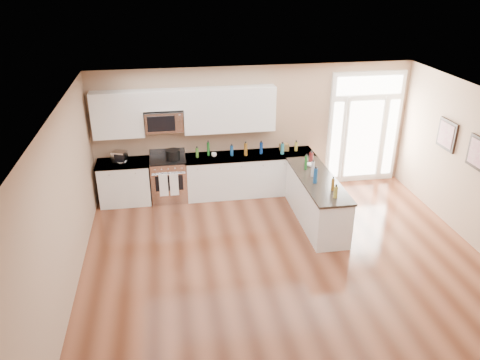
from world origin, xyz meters
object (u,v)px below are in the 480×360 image
object	(u,v)px
peninsula_cabinet	(316,201)
toaster_oven	(120,157)
stockpot	(173,154)
kitchen_range	(169,179)

from	to	relation	value
peninsula_cabinet	toaster_oven	size ratio (longest dim) A/B	8.30
peninsula_cabinet	toaster_oven	world-z (taller)	toaster_oven
peninsula_cabinet	stockpot	bearing A→B (deg)	153.02
peninsula_cabinet	kitchen_range	xyz separation A→B (m)	(-2.86, 1.45, 0.05)
kitchen_range	stockpot	bearing A→B (deg)	-24.72
kitchen_range	stockpot	distance (m)	0.60
peninsula_cabinet	kitchen_range	distance (m)	3.20
peninsula_cabinet	kitchen_range	size ratio (longest dim) A/B	2.15
stockpot	toaster_oven	bearing A→B (deg)	176.83
kitchen_range	stockpot	world-z (taller)	stockpot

